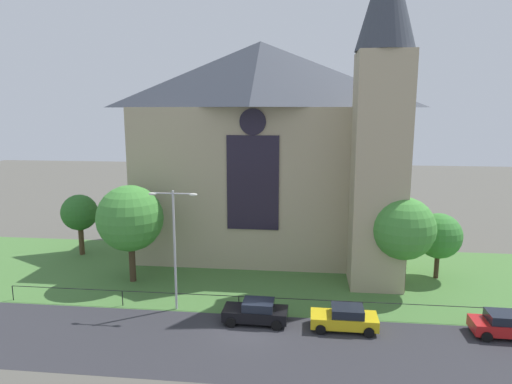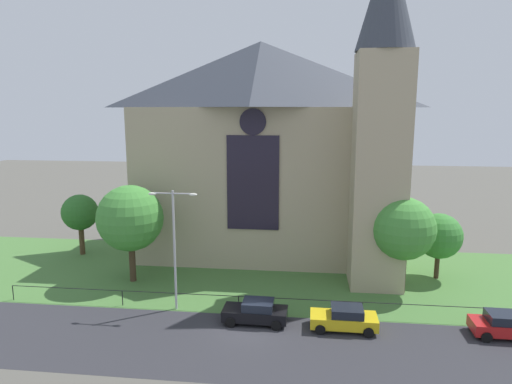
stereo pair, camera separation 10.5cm
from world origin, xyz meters
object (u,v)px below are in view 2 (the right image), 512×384
(church_building, at_px, (268,147))
(tree_right_far, at_px, (439,236))
(streetlamp_near, at_px, (174,235))
(parked_car_red, at_px, (506,325))
(tree_left_near, at_px, (130,218))
(tree_right_near, at_px, (404,229))
(tree_left_far, at_px, (80,213))
(parked_car_yellow, at_px, (344,318))
(parked_car_black, at_px, (256,312))

(church_building, xyz_separation_m, tree_right_far, (14.57, -5.46, -6.67))
(streetlamp_near, xyz_separation_m, parked_car_red, (21.30, -1.50, -4.61))
(tree_left_near, relative_size, tree_right_near, 1.07)
(tree_left_near, xyz_separation_m, parked_car_red, (26.34, -6.24, -4.50))
(tree_left_far, relative_size, streetlamp_near, 0.69)
(tree_right_near, xyz_separation_m, parked_car_red, (5.12, -6.35, -4.23))
(tree_right_far, distance_m, parked_car_yellow, 13.25)
(church_building, relative_size, tree_right_near, 3.52)
(tree_left_near, distance_m, tree_left_far, 9.77)
(tree_left_far, bearing_deg, parked_car_red, -20.06)
(streetlamp_near, bearing_deg, tree_right_near, 16.69)
(parked_car_black, xyz_separation_m, parked_car_yellow, (5.70, -0.29, 0.00))
(parked_car_yellow, height_order, parked_car_red, same)
(tree_right_far, xyz_separation_m, streetlamp_near, (-19.75, -8.25, 1.76))
(tree_right_far, height_order, parked_car_red, tree_right_far)
(tree_left_near, distance_m, parked_car_red, 27.44)
(church_building, bearing_deg, parked_car_black, -87.71)
(tree_right_near, bearing_deg, parked_car_black, -148.99)
(church_building, bearing_deg, tree_left_near, -138.70)
(tree_left_near, distance_m, streetlamp_near, 6.92)
(tree_right_far, distance_m, parked_car_black, 17.22)
(tree_right_far, relative_size, streetlamp_near, 0.65)
(streetlamp_near, height_order, parked_car_black, streetlamp_near)
(tree_left_far, relative_size, parked_car_yellow, 1.39)
(parked_car_black, bearing_deg, tree_left_far, -32.55)
(parked_car_yellow, relative_size, parked_car_red, 1.00)
(tree_right_near, height_order, parked_car_red, tree_right_near)
(tree_left_near, relative_size, parked_car_red, 1.87)
(tree_left_near, height_order, parked_car_black, tree_left_near)
(tree_left_near, bearing_deg, parked_car_black, -29.59)
(parked_car_yellow, bearing_deg, tree_left_near, -20.78)
(tree_left_far, distance_m, parked_car_yellow, 27.32)
(parked_car_yellow, bearing_deg, parked_car_red, -178.39)
(tree_right_far, xyz_separation_m, parked_car_red, (1.55, -9.75, -2.86))
(tree_right_far, relative_size, parked_car_red, 1.29)
(tree_left_near, xyz_separation_m, tree_left_far, (-7.52, 6.13, -1.14))
(parked_car_black, height_order, parked_car_red, same)
(church_building, relative_size, tree_left_near, 3.29)
(tree_right_far, distance_m, tree_left_near, 25.09)
(tree_right_near, relative_size, parked_car_red, 1.75)
(tree_right_far, distance_m, tree_left_far, 32.41)
(tree_left_near, bearing_deg, church_building, 41.30)
(tree_right_far, xyz_separation_m, tree_left_near, (-24.78, -3.51, 1.65))
(church_building, relative_size, parked_car_yellow, 6.17)
(tree_left_far, bearing_deg, parked_car_black, -33.78)
(tree_right_far, height_order, streetlamp_near, streetlamp_near)
(tree_left_near, height_order, parked_car_yellow, tree_left_near)
(church_building, bearing_deg, streetlamp_near, -110.68)
(tree_right_near, bearing_deg, tree_right_far, 43.61)
(tree_left_near, height_order, tree_right_near, tree_left_near)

